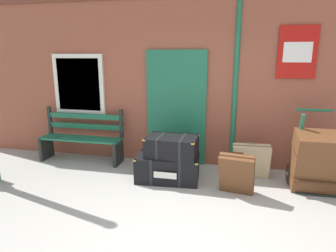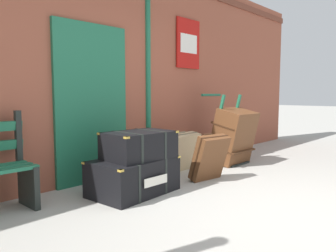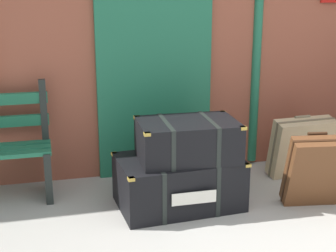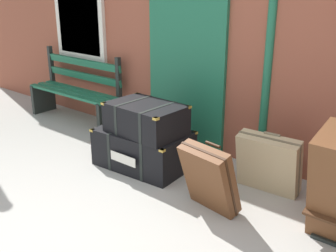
{
  "view_description": "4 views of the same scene",
  "coord_description": "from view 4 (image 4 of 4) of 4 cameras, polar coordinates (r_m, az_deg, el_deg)",
  "views": [
    {
      "loc": [
        0.43,
        -2.74,
        2.0
      ],
      "look_at": [
        -0.56,
        1.77,
        0.87
      ],
      "focal_mm": 30.98,
      "sensor_mm": 36.0,
      "label": 1
    },
    {
      "loc": [
        -3.09,
        -1.3,
        1.19
      ],
      "look_at": [
        0.08,
        1.64,
        0.77
      ],
      "focal_mm": 35.41,
      "sensor_mm": 36.0,
      "label": 2
    },
    {
      "loc": [
        -1.57,
        -2.1,
        1.8
      ],
      "look_at": [
        -0.57,
        1.82,
        0.65
      ],
      "focal_mm": 53.12,
      "sensor_mm": 36.0,
      "label": 3
    },
    {
      "loc": [
        2.31,
        -1.38,
        1.97
      ],
      "look_at": [
        -0.24,
        1.71,
        0.52
      ],
      "focal_mm": 43.08,
      "sensor_mm": 36.0,
      "label": 4
    }
  ],
  "objects": [
    {
      "name": "brick_facade",
      "position": [
        4.62,
        9.37,
        15.07
      ],
      "size": [
        10.4,
        0.35,
        3.2
      ],
      "color": "brown",
      "rests_on": "ground"
    },
    {
      "name": "platform_bench",
      "position": [
        6.04,
        -12.89,
        4.8
      ],
      "size": [
        1.6,
        0.43,
        1.01
      ],
      "color": "#1E6647",
      "rests_on": "ground"
    },
    {
      "name": "steamer_trunk_base",
      "position": [
        4.49,
        -3.47,
        -3.15
      ],
      "size": [
        1.05,
        0.71,
        0.43
      ],
      "color": "black",
      "rests_on": "ground"
    },
    {
      "name": "steamer_trunk_middle",
      "position": [
        4.3,
        -3.15,
        1.06
      ],
      "size": [
        0.83,
        0.57,
        0.33
      ],
      "color": "black",
      "rests_on": "steamer_trunk_base"
    },
    {
      "name": "suitcase_beige",
      "position": [
        4.05,
        14.04,
        -5.13
      ],
      "size": [
        0.62,
        0.32,
        0.6
      ],
      "color": "tan",
      "rests_on": "ground"
    },
    {
      "name": "suitcase_caramel",
      "position": [
        3.6,
        5.88,
        -7.41
      ],
      "size": [
        0.54,
        0.41,
        0.65
      ],
      "color": "brown",
      "rests_on": "ground"
    }
  ]
}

